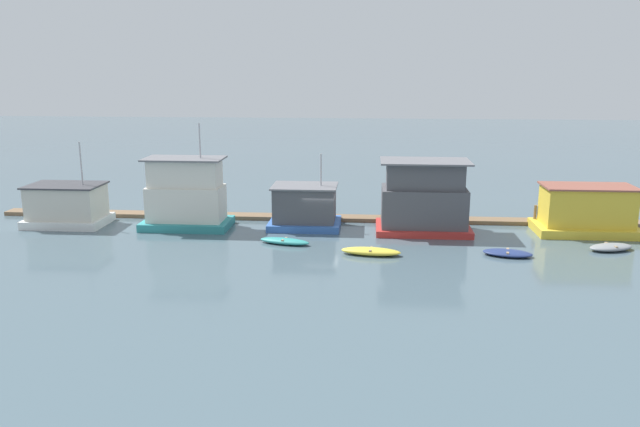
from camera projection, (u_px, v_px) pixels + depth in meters
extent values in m
plane|color=#475B66|center=(321.00, 229.00, 45.55)|extent=(200.00, 200.00, 0.00)
cube|color=brown|center=(324.00, 218.00, 48.28)|extent=(51.00, 1.44, 0.30)
cube|color=white|center=(69.00, 221.00, 46.68)|extent=(5.73, 3.84, 0.60)
cube|color=beige|center=(67.00, 202.00, 46.34)|extent=(5.09, 3.20, 2.37)
cube|color=#38383D|center=(65.00, 185.00, 46.05)|extent=(5.39, 3.50, 0.12)
cylinder|color=#B2B2B7|center=(81.00, 163.00, 45.57)|extent=(0.12, 0.12, 3.19)
cube|color=teal|center=(187.00, 224.00, 45.94)|extent=(6.37, 3.63, 0.56)
cube|color=silver|center=(186.00, 203.00, 45.58)|extent=(5.41, 2.67, 2.53)
cube|color=silver|center=(185.00, 173.00, 45.07)|extent=(5.03, 2.28, 1.96)
cube|color=slate|center=(184.00, 159.00, 44.83)|extent=(5.71, 2.97, 0.12)
cylinder|color=#B2B2B7|center=(200.00, 141.00, 44.43)|extent=(0.12, 0.12, 2.50)
cube|color=#3866B7|center=(305.00, 224.00, 46.05)|extent=(5.20, 3.90, 0.49)
cube|color=#4C4C51|center=(305.00, 204.00, 45.70)|extent=(4.42, 3.11, 2.53)
cube|color=slate|center=(305.00, 186.00, 45.40)|extent=(4.72, 3.41, 0.12)
cylinder|color=#B2B2B7|center=(321.00, 170.00, 45.02)|extent=(0.12, 0.12, 2.34)
cube|color=red|center=(423.00, 228.00, 44.82)|extent=(6.69, 4.15, 0.46)
cube|color=#4C4C51|center=(424.00, 207.00, 44.45)|extent=(5.95, 3.41, 2.74)
cube|color=#4C4C51|center=(425.00, 175.00, 43.92)|extent=(5.36, 2.81, 1.83)
cube|color=slate|center=(425.00, 161.00, 43.70)|extent=(6.25, 3.71, 0.12)
cube|color=gold|center=(585.00, 229.00, 44.39)|extent=(7.06, 3.99, 0.61)
cube|color=gold|center=(587.00, 206.00, 44.00)|extent=(5.99, 2.93, 2.71)
cube|color=brown|center=(589.00, 187.00, 43.68)|extent=(6.29, 3.23, 0.12)
ellipsoid|color=teal|center=(285.00, 241.00, 41.65)|extent=(3.61, 1.82, 0.40)
cube|color=#997F60|center=(285.00, 239.00, 41.62)|extent=(0.36, 0.87, 0.08)
ellipsoid|color=yellow|center=(371.00, 251.00, 39.24)|extent=(3.88, 1.64, 0.46)
cube|color=#997F60|center=(371.00, 249.00, 39.20)|extent=(0.28, 1.03, 0.08)
ellipsoid|color=navy|center=(508.00, 253.00, 39.07)|extent=(3.26, 2.08, 0.36)
cube|color=#997F60|center=(508.00, 251.00, 39.04)|extent=(0.42, 1.25, 0.08)
ellipsoid|color=gray|center=(611.00, 247.00, 40.21)|extent=(3.24, 2.21, 0.43)
cube|color=#997F60|center=(611.00, 245.00, 40.17)|extent=(0.50, 1.14, 0.08)
cylinder|color=#846B4C|center=(535.00, 216.00, 45.96)|extent=(0.21, 0.21, 1.65)
cylinder|color=brown|center=(97.00, 207.00, 48.54)|extent=(0.22, 0.22, 1.79)
cylinder|color=#846B4C|center=(310.00, 214.00, 47.29)|extent=(0.30, 0.30, 1.38)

